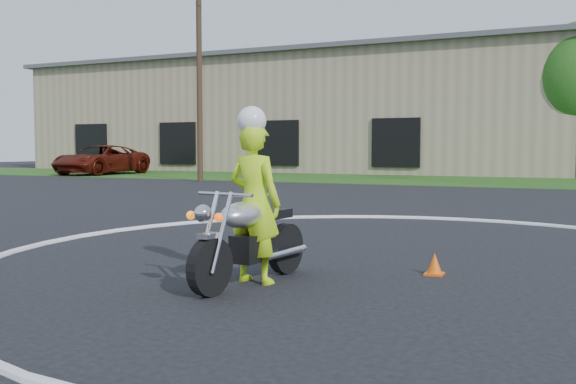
% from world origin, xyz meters
% --- Properties ---
extents(ground, '(120.00, 120.00, 0.00)m').
position_xyz_m(ground, '(0.00, 0.00, 0.00)').
color(ground, black).
rests_on(ground, ground).
extents(grass_strip, '(120.00, 10.00, 0.02)m').
position_xyz_m(grass_strip, '(0.00, 27.00, 0.01)').
color(grass_strip, '#1E4714').
rests_on(grass_strip, ground).
extents(course_markings, '(19.05, 19.05, 0.12)m').
position_xyz_m(course_markings, '(2.17, 4.35, 0.01)').
color(course_markings, silver).
rests_on(course_markings, ground).
extents(primary_motorcycle, '(0.82, 2.28, 1.20)m').
position_xyz_m(primary_motorcycle, '(-1.07, 0.70, 0.58)').
color(primary_motorcycle, black).
rests_on(primary_motorcycle, ground).
extents(rider_primary_grp, '(0.80, 0.58, 2.23)m').
position_xyz_m(rider_primary_grp, '(-1.06, 0.84, 1.08)').
color(rider_primary_grp, '#BBF319').
rests_on(rider_primary_grp, ground).
extents(pickup_grp, '(3.12, 6.68, 1.85)m').
position_xyz_m(pickup_grp, '(-25.17, 25.28, 0.93)').
color(pickup_grp, '#4E1009').
rests_on(pickup_grp, ground).
extents(warehouse, '(41.00, 17.00, 8.30)m').
position_xyz_m(warehouse, '(-18.00, 39.99, 4.16)').
color(warehouse, tan).
rests_on(warehouse, ground).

